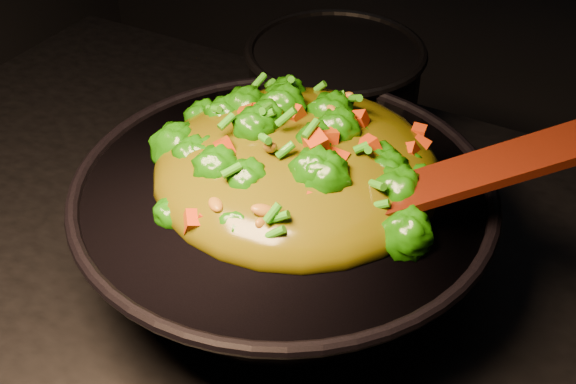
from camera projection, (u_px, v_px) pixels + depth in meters
The scene contains 4 objects.
wok at pixel (284, 229), 0.80m from camera, with size 0.44×0.44×0.12m, color black, non-canonical shape.
stir_fry at pixel (297, 133), 0.75m from camera, with size 0.31×0.31×0.11m, color #1A6607, non-canonical shape.
spatula at pixel (471, 174), 0.68m from camera, with size 0.35×0.05×0.01m, color #330E04.
back_pot at pixel (334, 90), 1.02m from camera, with size 0.24×0.24×0.14m, color black.
Camera 1 is at (0.35, -0.49, 1.49)m, focal length 45.00 mm.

